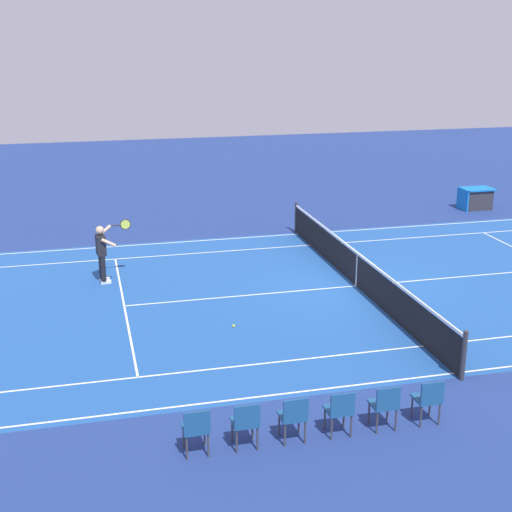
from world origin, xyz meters
TOP-DOWN VIEW (x-y plane):
  - ground_plane at (0.00, 0.00)m, footprint 60.00×60.00m
  - court_slab at (0.00, 0.00)m, footprint 24.20×11.40m
  - court_line_markings at (0.00, 0.00)m, footprint 23.85×11.05m
  - tennis_net at (0.00, 0.00)m, footprint 0.10×11.70m
  - tennis_player_near at (6.82, -2.01)m, footprint 1.03×0.81m
  - tennis_ball at (3.94, 2.02)m, footprint 0.07×0.07m
  - spectator_chair_0 at (1.47, 7.18)m, footprint 0.44×0.44m
  - spectator_chair_1 at (2.31, 7.18)m, footprint 0.44×0.44m
  - spectator_chair_2 at (3.15, 7.18)m, footprint 0.44×0.44m
  - spectator_chair_3 at (4.00, 7.18)m, footprint 0.44×0.44m
  - spectator_chair_4 at (4.84, 7.18)m, footprint 0.44×0.44m
  - spectator_chair_5 at (5.68, 7.18)m, footprint 0.44×0.44m
  - equipment_cart_tarped at (-7.95, -7.38)m, footprint 1.25×0.84m

SIDE VIEW (x-z plane):
  - ground_plane at x=0.00m, z-range 0.00..0.00m
  - court_slab at x=0.00m, z-range 0.00..0.00m
  - court_line_markings at x=0.00m, z-range 0.00..0.01m
  - tennis_ball at x=3.94m, z-range 0.00..0.07m
  - equipment_cart_tarped at x=-7.95m, z-range 0.01..0.86m
  - tennis_net at x=0.00m, z-range -0.05..1.03m
  - spectator_chair_0 at x=1.47m, z-range 0.08..0.96m
  - spectator_chair_1 at x=2.31m, z-range 0.08..0.96m
  - spectator_chair_2 at x=3.15m, z-range 0.08..0.96m
  - spectator_chair_3 at x=4.00m, z-range 0.08..0.96m
  - spectator_chair_4 at x=4.84m, z-range 0.08..0.96m
  - spectator_chair_5 at x=5.68m, z-range 0.08..0.96m
  - tennis_player_near at x=6.82m, z-range 0.08..1.78m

